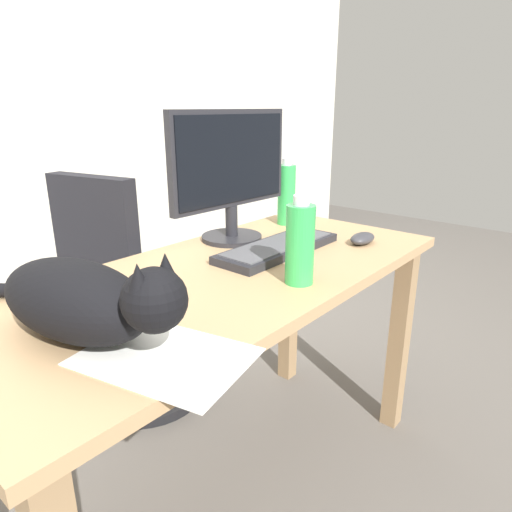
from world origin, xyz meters
name	(u,v)px	position (x,y,z in m)	size (l,w,h in m)	color
ground_plane	(232,488)	(0.00, 0.00, 0.00)	(8.00, 8.00, 0.00)	#59544F
desk	(228,312)	(0.00, 0.00, 0.62)	(1.39, 0.62, 0.74)	tan
office_chair	(132,308)	(0.10, 0.62, 0.42)	(0.49, 0.48, 0.95)	black
monitor	(231,171)	(0.23, 0.20, 0.97)	(0.48, 0.20, 0.41)	#232328
keyboard	(278,247)	(0.23, 0.00, 0.76)	(0.44, 0.15, 0.03)	#232328
cat	(82,299)	(-0.44, -0.05, 0.82)	(0.23, 0.61, 0.20)	black
computer_mouse	(362,238)	(0.47, -0.16, 0.76)	(0.11, 0.06, 0.04)	#333338
paper_sheet	(165,356)	(-0.39, -0.22, 0.74)	(0.21, 0.30, 0.00)	white
water_bottle	(300,243)	(0.06, -0.19, 0.85)	(0.07, 0.07, 0.22)	green
spray_bottle	(286,194)	(0.52, 0.19, 0.86)	(0.07, 0.07, 0.24)	green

